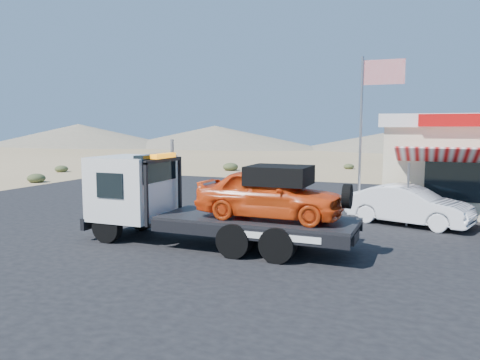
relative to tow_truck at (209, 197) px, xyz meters
The scene contains 7 objects.
ground 2.45m from the tow_truck, 130.25° to the left, with size 120.00×120.00×0.00m, color #937B53.
asphalt_lot 4.79m from the tow_truck, 81.10° to the left, with size 32.00×24.00×0.02m, color black.
tow_truck is the anchor object (origin of this frame).
white_sedan 7.37m from the tow_truck, 44.32° to the left, with size 1.46×4.19×1.38m, color white.
flagpole 7.42m from the tow_truck, 58.85° to the left, with size 1.55×0.10×6.00m.
desert_scrub 17.91m from the tow_truck, 147.09° to the left, with size 24.42×31.89×0.71m.
distant_hills 57.74m from the tow_truck, 101.05° to the left, with size 126.00×48.00×4.20m.
Camera 1 is at (7.12, -13.56, 3.47)m, focal length 35.00 mm.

